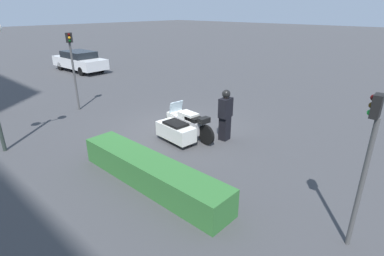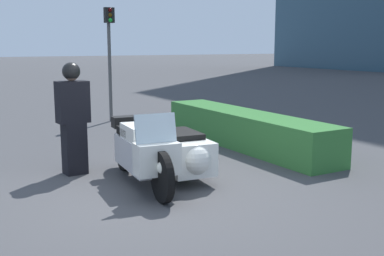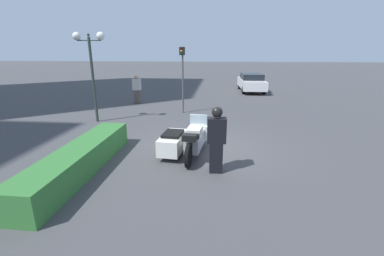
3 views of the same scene
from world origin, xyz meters
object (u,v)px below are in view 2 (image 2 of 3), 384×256
Objects in this scene: hedge_bush_curbside at (245,129)px; police_motorcycle at (164,152)px; officer_rider at (73,116)px; traffic_light_far at (110,46)px.

police_motorcycle is at bearing -59.56° from hedge_bush_curbside.
officer_rider is 5.53m from traffic_light_far.
officer_rider is (-1.19, -1.04, 0.48)m from police_motorcycle.
police_motorcycle is at bearing -142.67° from officer_rider.
officer_rider is 0.59× the size of traffic_light_far.
police_motorcycle is 6.39m from traffic_light_far.
police_motorcycle is 0.52× the size of hedge_bush_curbside.
hedge_bush_curbside is at bearing 126.03° from police_motorcycle.
hedge_bush_curbside is at bearing -88.10° from officer_rider.
police_motorcycle is at bearing -16.50° from traffic_light_far.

